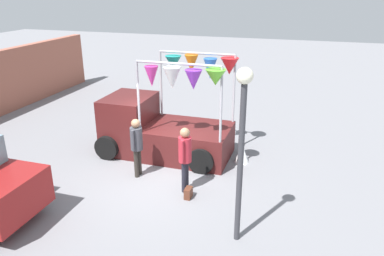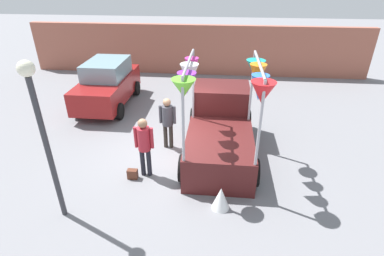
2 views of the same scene
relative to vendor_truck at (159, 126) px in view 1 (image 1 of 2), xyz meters
name	(u,v)px [view 1 (image 1 of 2)]	position (x,y,z in m)	size (l,w,h in m)	color
ground_plane	(159,174)	(-1.43, -0.55, -0.93)	(60.00, 60.00, 0.00)	slate
vendor_truck	(159,126)	(0.00, 0.00, 0.00)	(2.39, 4.13, 3.16)	#4C1919
person_customer	(185,153)	(-2.02, -1.55, 0.14)	(0.53, 0.34, 1.77)	black
person_vendor	(137,142)	(-1.65, -0.01, 0.10)	(0.53, 0.34, 1.71)	#2D2823
handbag	(188,193)	(-2.37, -1.75, -0.79)	(0.28, 0.16, 0.28)	#592D1E
street_lamp	(242,133)	(-3.62, -3.25, 1.52)	(0.32, 0.32, 3.73)	#333338
folded_kite_bundle_white	(242,153)	(0.08, -2.68, -0.63)	(0.44, 0.44, 0.60)	white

